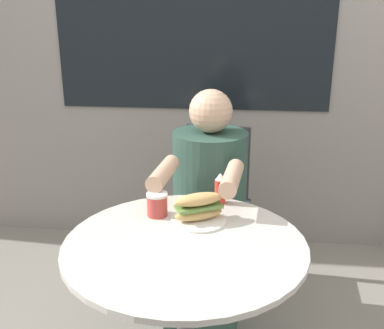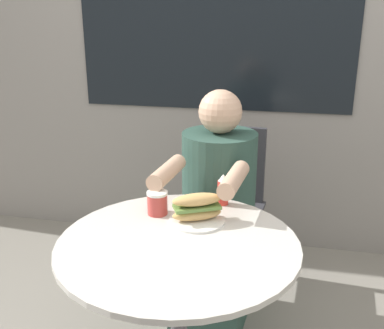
{
  "view_description": "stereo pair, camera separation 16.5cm",
  "coord_description": "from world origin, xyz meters",
  "px_view_note": "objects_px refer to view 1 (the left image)",
  "views": [
    {
      "loc": [
        0.17,
        -1.33,
        1.44
      ],
      "look_at": [
        0.0,
        0.22,
        0.92
      ],
      "focal_mm": 42.0,
      "sensor_mm": 36.0,
      "label": 1
    },
    {
      "loc": [
        0.33,
        -1.31,
        1.44
      ],
      "look_at": [
        0.0,
        0.22,
        0.92
      ],
      "focal_mm": 42.0,
      "sensor_mm": 36.0,
      "label": 2
    }
  ],
  "objects_px": {
    "diner_chair": "(215,191)",
    "seated_diner": "(208,225)",
    "cafe_table": "(185,289)",
    "condiment_bottle": "(220,189)",
    "drink_cup": "(157,204)",
    "sandwich_on_plate": "(199,209)"
  },
  "relations": [
    {
      "from": "seated_diner",
      "to": "condiment_bottle",
      "type": "bearing_deg",
      "value": 109.8
    },
    {
      "from": "drink_cup",
      "to": "condiment_bottle",
      "type": "distance_m",
      "value": 0.27
    },
    {
      "from": "cafe_table",
      "to": "condiment_bottle",
      "type": "height_order",
      "value": "condiment_bottle"
    },
    {
      "from": "sandwich_on_plate",
      "to": "condiment_bottle",
      "type": "height_order",
      "value": "condiment_bottle"
    },
    {
      "from": "cafe_table",
      "to": "drink_cup",
      "type": "bearing_deg",
      "value": 123.33
    },
    {
      "from": "diner_chair",
      "to": "condiment_bottle",
      "type": "bearing_deg",
      "value": 100.52
    },
    {
      "from": "cafe_table",
      "to": "condiment_bottle",
      "type": "distance_m",
      "value": 0.43
    },
    {
      "from": "diner_chair",
      "to": "condiment_bottle",
      "type": "xyz_separation_m",
      "value": [
        0.05,
        -0.6,
        0.26
      ]
    },
    {
      "from": "seated_diner",
      "to": "sandwich_on_plate",
      "type": "xyz_separation_m",
      "value": [
        -0.0,
        -0.43,
        0.28
      ]
    },
    {
      "from": "condiment_bottle",
      "to": "sandwich_on_plate",
      "type": "bearing_deg",
      "value": -111.42
    },
    {
      "from": "cafe_table",
      "to": "diner_chair",
      "type": "xyz_separation_m",
      "value": [
        0.05,
        0.94,
        -0.01
      ]
    },
    {
      "from": "cafe_table",
      "to": "drink_cup",
      "type": "relative_size",
      "value": 9.09
    },
    {
      "from": "drink_cup",
      "to": "cafe_table",
      "type": "bearing_deg",
      "value": -56.67
    },
    {
      "from": "diner_chair",
      "to": "seated_diner",
      "type": "relative_size",
      "value": 0.77
    },
    {
      "from": "seated_diner",
      "to": "condiment_bottle",
      "type": "height_order",
      "value": "seated_diner"
    },
    {
      "from": "cafe_table",
      "to": "drink_cup",
      "type": "height_order",
      "value": "drink_cup"
    },
    {
      "from": "seated_diner",
      "to": "condiment_bottle",
      "type": "xyz_separation_m",
      "value": [
        0.06,
        -0.26,
        0.29
      ]
    },
    {
      "from": "seated_diner",
      "to": "condiment_bottle",
      "type": "distance_m",
      "value": 0.39
    },
    {
      "from": "cafe_table",
      "to": "seated_diner",
      "type": "distance_m",
      "value": 0.6
    },
    {
      "from": "diner_chair",
      "to": "drink_cup",
      "type": "xyz_separation_m",
      "value": [
        -0.18,
        -0.75,
        0.24
      ]
    },
    {
      "from": "cafe_table",
      "to": "condiment_bottle",
      "type": "xyz_separation_m",
      "value": [
        0.1,
        0.34,
        0.25
      ]
    },
    {
      "from": "diner_chair",
      "to": "condiment_bottle",
      "type": "relative_size",
      "value": 6.8
    }
  ]
}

